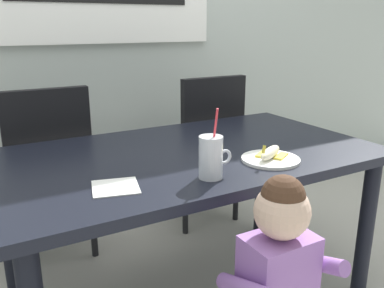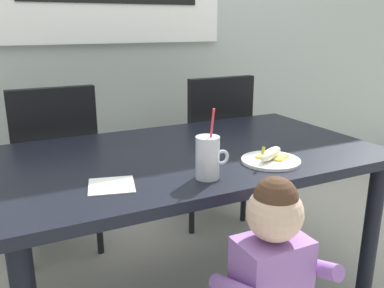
% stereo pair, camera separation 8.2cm
% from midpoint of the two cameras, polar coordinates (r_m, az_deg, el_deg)
% --- Properties ---
extents(dining_table, '(1.59, 0.91, 0.74)m').
position_cam_midpoint_polar(dining_table, '(1.76, -1.76, -3.82)').
color(dining_table, black).
rests_on(dining_table, ground).
extents(dining_chair_left, '(0.44, 0.45, 0.96)m').
position_cam_midpoint_polar(dining_chair_left, '(2.30, -20.48, -2.74)').
color(dining_chair_left, black).
rests_on(dining_chair_left, ground).
extents(dining_chair_right, '(0.44, 0.44, 0.96)m').
position_cam_midpoint_polar(dining_chair_right, '(2.58, 0.70, 0.34)').
color(dining_chair_right, black).
rests_on(dining_chair_right, ground).
extents(toddler_standing, '(0.33, 0.24, 0.84)m').
position_cam_midpoint_polar(toddler_standing, '(1.34, 10.17, -16.97)').
color(toddler_standing, '#3F4760').
rests_on(toddler_standing, ground).
extents(milk_cup, '(0.13, 0.08, 0.25)m').
position_cam_midpoint_polar(milk_cup, '(1.42, 1.02, -2.19)').
color(milk_cup, silver).
rests_on(milk_cup, dining_table).
extents(snack_plate, '(0.23, 0.23, 0.01)m').
position_cam_midpoint_polar(snack_plate, '(1.63, 9.49, -2.13)').
color(snack_plate, white).
rests_on(snack_plate, dining_table).
extents(peeled_banana, '(0.18, 0.14, 0.07)m').
position_cam_midpoint_polar(peeled_banana, '(1.63, 9.48, -1.23)').
color(peeled_banana, '#F4EAC6').
rests_on(peeled_banana, snack_plate).
extents(paper_napkin, '(0.18, 0.18, 0.00)m').
position_cam_midpoint_polar(paper_napkin, '(1.38, -12.31, -5.91)').
color(paper_napkin, white).
rests_on(paper_napkin, dining_table).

